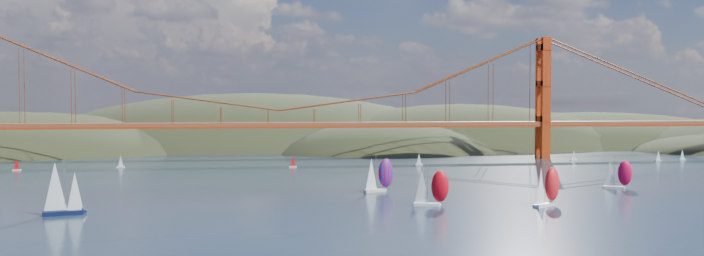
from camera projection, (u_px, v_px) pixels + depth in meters
name	position (u px, v px, depth m)	size (l,w,h in m)	color
ground	(325.00, 248.00, 118.83)	(1200.00, 1200.00, 0.00)	black
headlands	(350.00, 167.00, 400.97)	(725.00, 225.00, 96.00)	black
bridge	(276.00, 87.00, 295.32)	(552.00, 12.00, 55.00)	brown
sloop_navy	(61.00, 189.00, 153.62)	(8.95, 5.88, 13.31)	black
racer_0	(430.00, 187.00, 167.45)	(8.81, 4.69, 9.88)	white
racer_1	(546.00, 186.00, 166.74)	(9.33, 7.63, 10.69)	white
racer_2	(617.00, 174.00, 201.57)	(8.38, 5.27, 9.37)	silver
racer_rwb	(378.00, 174.00, 193.97)	(9.49, 6.18, 10.61)	silver
distant_boat_2	(17.00, 164.00, 254.94)	(3.00, 2.00, 4.70)	silver
distant_boat_3	(121.00, 162.00, 266.86)	(3.00, 2.00, 4.70)	silver
distant_boat_4	(574.00, 155.00, 298.09)	(3.00, 2.00, 4.70)	silver
distant_boat_5	(658.00, 156.00, 297.02)	(3.00, 2.00, 4.70)	silver
distant_boat_6	(682.00, 155.00, 302.51)	(3.00, 2.00, 4.70)	silver
distant_boat_8	(419.00, 159.00, 277.83)	(3.00, 2.00, 4.70)	silver
distant_boat_9	(293.00, 161.00, 268.18)	(3.00, 2.00, 4.70)	silver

